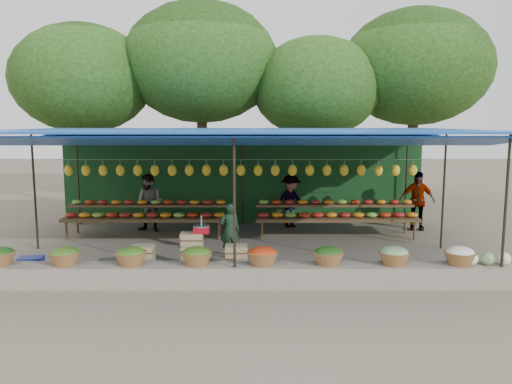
{
  "coord_description": "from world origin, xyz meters",
  "views": [
    {
      "loc": [
        0.35,
        -11.58,
        2.97
      ],
      "look_at": [
        0.39,
        0.2,
        1.33
      ],
      "focal_mm": 35.0,
      "sensor_mm": 36.0,
      "label": 1
    }
  ],
  "objects_px": {
    "crate_counter": "(191,255)",
    "blue_crate_front": "(31,272)",
    "blue_crate_back": "(31,264)",
    "weighing_scale": "(202,229)",
    "vendor_seated": "(230,230)"
  },
  "relations": [
    {
      "from": "weighing_scale",
      "to": "blue_crate_front",
      "type": "relative_size",
      "value": 0.72
    },
    {
      "from": "crate_counter",
      "to": "blue_crate_back",
      "type": "height_order",
      "value": "crate_counter"
    },
    {
      "from": "crate_counter",
      "to": "vendor_seated",
      "type": "bearing_deg",
      "value": 51.96
    },
    {
      "from": "blue_crate_back",
      "to": "weighing_scale",
      "type": "bearing_deg",
      "value": -7.52
    },
    {
      "from": "weighing_scale",
      "to": "blue_crate_front",
      "type": "height_order",
      "value": "weighing_scale"
    },
    {
      "from": "crate_counter",
      "to": "blue_crate_front",
      "type": "xyz_separation_m",
      "value": [
        -2.97,
        -0.63,
        -0.16
      ]
    },
    {
      "from": "weighing_scale",
      "to": "vendor_seated",
      "type": "bearing_deg",
      "value": 61.52
    },
    {
      "from": "blue_crate_front",
      "to": "blue_crate_back",
      "type": "height_order",
      "value": "blue_crate_front"
    },
    {
      "from": "crate_counter",
      "to": "blue_crate_back",
      "type": "distance_m",
      "value": 3.23
    },
    {
      "from": "crate_counter",
      "to": "blue_crate_front",
      "type": "height_order",
      "value": "crate_counter"
    },
    {
      "from": "vendor_seated",
      "to": "crate_counter",
      "type": "bearing_deg",
      "value": 40.84
    },
    {
      "from": "weighing_scale",
      "to": "blue_crate_back",
      "type": "xyz_separation_m",
      "value": [
        -3.46,
        -0.05,
        -0.71
      ]
    },
    {
      "from": "crate_counter",
      "to": "weighing_scale",
      "type": "relative_size",
      "value": 6.7
    },
    {
      "from": "weighing_scale",
      "to": "blue_crate_back",
      "type": "distance_m",
      "value": 3.53
    },
    {
      "from": "crate_counter",
      "to": "weighing_scale",
      "type": "distance_m",
      "value": 0.59
    }
  ]
}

